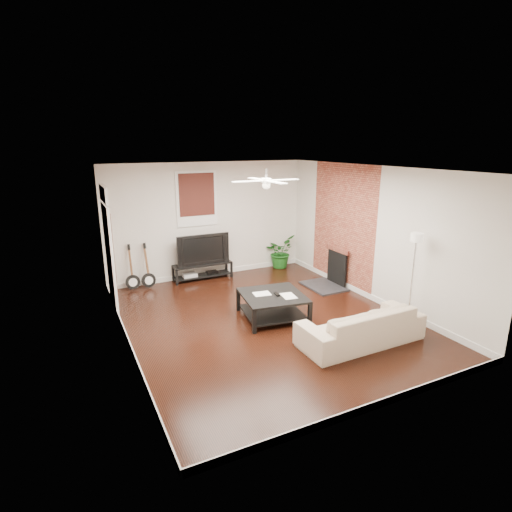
{
  "coord_description": "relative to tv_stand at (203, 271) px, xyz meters",
  "views": [
    {
      "loc": [
        -3.27,
        -6.26,
        3.22
      ],
      "look_at": [
        0.0,
        0.4,
        1.15
      ],
      "focal_mm": 28.44,
      "sensor_mm": 36.0,
      "label": 1
    }
  ],
  "objects": [
    {
      "name": "room",
      "position": [
        0.28,
        -2.78,
        1.2
      ],
      "size": [
        5.01,
        6.01,
        2.81
      ],
      "color": "black",
      "rests_on": "ground"
    },
    {
      "name": "guitar_left",
      "position": [
        -1.67,
        -0.03,
        0.32
      ],
      "size": [
        0.33,
        0.24,
        1.05
      ],
      "primitive_type": null,
      "rotation": [
        0.0,
        0.0,
        0.03
      ],
      "color": "black",
      "rests_on": "floor"
    },
    {
      "name": "guitar_right",
      "position": [
        -1.32,
        -0.06,
        0.32
      ],
      "size": [
        0.35,
        0.27,
        1.05
      ],
      "primitive_type": null,
      "rotation": [
        0.0,
        0.0,
        0.13
      ],
      "color": "black",
      "rests_on": "floor"
    },
    {
      "name": "fireplace",
      "position": [
        2.48,
        -1.78,
        0.26
      ],
      "size": [
        0.8,
        1.1,
        0.92
      ],
      "primitive_type": "cube",
      "color": "black",
      "rests_on": "floor"
    },
    {
      "name": "coffee_table",
      "position": [
        0.45,
        -2.76,
        0.04
      ],
      "size": [
        1.29,
        1.29,
        0.47
      ],
      "primitive_type": "cube",
      "rotation": [
        0.0,
        0.0,
        -0.15
      ],
      "color": "black",
      "rests_on": "floor"
    },
    {
      "name": "ceiling_fan",
      "position": [
        0.28,
        -2.78,
        2.4
      ],
      "size": [
        1.24,
        1.24,
        0.32
      ],
      "primitive_type": null,
      "color": "white",
      "rests_on": "ceiling"
    },
    {
      "name": "window_back",
      "position": [
        -0.02,
        0.19,
        1.75
      ],
      "size": [
        1.0,
        0.06,
        1.3
      ],
      "primitive_type": "cube",
      "color": "#37120F",
      "rests_on": "wall_back"
    },
    {
      "name": "brick_accent",
      "position": [
        2.77,
        -1.78,
        1.2
      ],
      "size": [
        0.02,
        2.2,
        2.8
      ],
      "primitive_type": "cube",
      "color": "brown",
      "rests_on": "floor"
    },
    {
      "name": "door_left",
      "position": [
        -2.18,
        -0.88,
        1.05
      ],
      "size": [
        0.08,
        1.0,
        2.5
      ],
      "primitive_type": "cube",
      "color": "white",
      "rests_on": "wall_left"
    },
    {
      "name": "potted_plant",
      "position": [
        2.18,
        0.04,
        0.23
      ],
      "size": [
        1.02,
        1.01,
        0.86
      ],
      "primitive_type": "imported",
      "rotation": [
        0.0,
        0.0,
        0.69
      ],
      "color": "#185619",
      "rests_on": "floor"
    },
    {
      "name": "tv",
      "position": [
        0.0,
        0.02,
        0.57
      ],
      "size": [
        1.28,
        0.17,
        0.74
      ],
      "primitive_type": "imported",
      "color": "black",
      "rests_on": "tv_stand"
    },
    {
      "name": "floor_lamp",
      "position": [
        2.48,
        -4.17,
        0.67
      ],
      "size": [
        0.29,
        0.29,
        1.75
      ],
      "primitive_type": null,
      "rotation": [
        0.0,
        0.0,
        0.01
      ],
      "color": "silver",
      "rests_on": "floor"
    },
    {
      "name": "tv_stand",
      "position": [
        0.0,
        0.0,
        0.0
      ],
      "size": [
        1.43,
        0.38,
        0.4
      ],
      "primitive_type": "cube",
      "color": "black",
      "rests_on": "floor"
    },
    {
      "name": "sofa",
      "position": [
        1.29,
        -4.27,
        0.11
      ],
      "size": [
        2.14,
        0.85,
        0.62
      ],
      "primitive_type": "imported",
      "rotation": [
        0.0,
        0.0,
        3.15
      ],
      "color": "#C0A990",
      "rests_on": "floor"
    }
  ]
}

